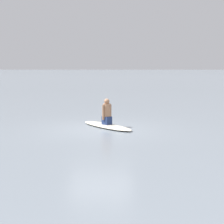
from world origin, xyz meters
TOP-DOWN VIEW (x-y plane):
  - ground_plane at (0.00, 0.00)m, footprint 400.00×400.00m
  - surfboard at (-0.39, 0.24)m, footprint 2.71×2.50m
  - person_paddler at (-0.39, 0.24)m, footprint 0.44×0.44m

SIDE VIEW (x-z plane):
  - ground_plane at x=0.00m, z-range 0.00..0.00m
  - surfboard at x=-0.39m, z-range 0.00..0.12m
  - person_paddler at x=-0.39m, z-range 0.07..1.11m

